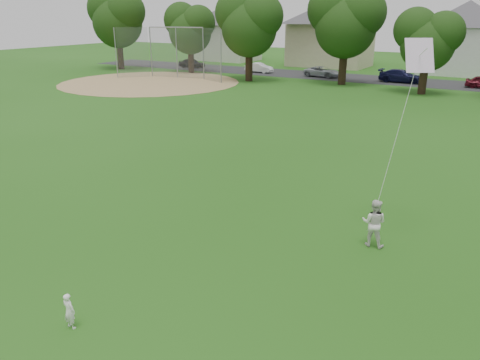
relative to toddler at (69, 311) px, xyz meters
The scene contains 10 objects.
ground 3.20m from the toddler, 65.32° to the left, with size 160.00×160.00×0.00m, color #1F5112.
street 44.90m from the toddler, 88.31° to the left, with size 90.00×7.00×0.01m, color #2D2D30.
dirt_infield 39.53m from the toddler, 128.63° to the left, with size 18.00×18.00×0.02m, color #9E7F51.
toddler is the anchor object (origin of this frame).
older_boy 8.75m from the toddler, 57.71° to the left, with size 0.72×0.56×1.49m, color silver.
kite 9.78m from the toddler, 58.25° to the left, with size 1.08×1.02×5.02m.
baseball_backstop 42.53m from the toddler, 125.19° to the left, with size 11.73×3.97×5.23m.
tree_row 38.73m from the toddler, 85.42° to the left, with size 83.11×8.44×9.80m.
parked_cars 43.91m from the toddler, 92.19° to the left, with size 55.84×2.19×1.28m.
house_row 55.09m from the toddler, 88.01° to the left, with size 76.99×14.21×9.74m.
Camera 1 is at (6.44, -8.47, 6.67)m, focal length 35.00 mm.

